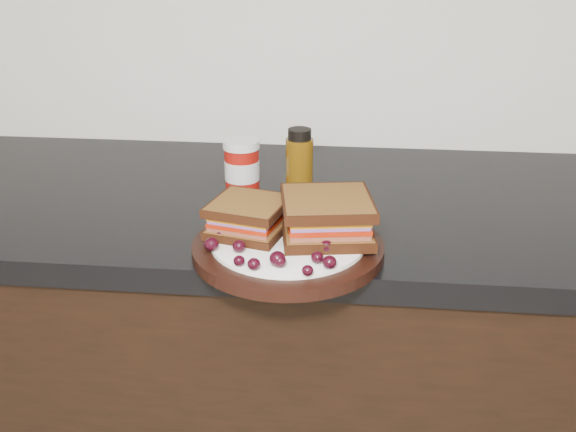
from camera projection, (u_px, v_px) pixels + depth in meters
The scene contains 29 objects.
base_cabinets at pixel (292, 403), 1.34m from camera, with size 3.96×0.58×0.86m, color black.
countertop at pixel (293, 205), 1.16m from camera, with size 3.98×0.60×0.04m, color black.
plate at pixel (288, 248), 0.94m from camera, with size 0.28×0.28×0.02m, color black.
sandwich_left at pixel (249, 217), 0.95m from camera, with size 0.11×0.11×0.05m, color brown, non-canonical shape.
sandwich_right at pixel (327, 217), 0.93m from camera, with size 0.13×0.13×0.06m, color brown, non-canonical shape.
grape_0 at pixel (212, 244), 0.89m from camera, with size 0.02×0.02×0.02m, color black.
grape_1 at pixel (239, 246), 0.89m from camera, with size 0.02×0.02×0.02m, color black.
grape_2 at pixel (239, 261), 0.85m from camera, with size 0.02×0.02×0.01m, color black.
grape_3 at pixel (254, 264), 0.84m from camera, with size 0.02×0.02×0.02m, color black.
grape_4 at pixel (277, 259), 0.85m from camera, with size 0.02×0.02×0.02m, color black.
grape_5 at pixel (280, 261), 0.85m from camera, with size 0.02×0.02×0.02m, color black.
grape_6 at pixel (308, 271), 0.83m from camera, with size 0.02×0.02×0.01m, color black.
grape_7 at pixel (330, 262), 0.85m from camera, with size 0.02×0.02×0.02m, color black.
grape_8 at pixel (317, 257), 0.86m from camera, with size 0.02×0.02×0.02m, color black.
grape_9 at pixel (326, 246), 0.89m from camera, with size 0.02×0.02×0.02m, color black.
grape_10 at pixel (347, 243), 0.90m from camera, with size 0.02×0.02×0.02m, color black.
grape_11 at pixel (333, 237), 0.92m from camera, with size 0.02×0.02×0.01m, color black.
grape_12 at pixel (340, 234), 0.92m from camera, with size 0.02×0.02×0.02m, color black.
grape_13 at pixel (341, 224), 0.96m from camera, with size 0.02×0.02×0.02m, color black.
grape_14 at pixel (265, 217), 0.98m from camera, with size 0.02×0.02×0.02m, color black.
grape_15 at pixel (257, 223), 0.96m from camera, with size 0.02×0.02×0.02m, color black.
grape_16 at pixel (236, 226), 0.95m from camera, with size 0.02×0.02×0.02m, color black.
grape_17 at pixel (243, 229), 0.94m from camera, with size 0.02×0.02×0.02m, color black.
grape_18 at pixel (222, 234), 0.93m from camera, with size 0.02×0.02×0.02m, color black.
grape_19 at pixel (255, 219), 0.97m from camera, with size 0.02×0.02×0.02m, color black.
grape_20 at pixel (248, 227), 0.95m from camera, with size 0.02×0.02×0.02m, color black.
grape_21 at pixel (247, 235), 0.93m from camera, with size 0.02×0.02×0.01m, color black.
condiment_jar at pixel (242, 166), 1.15m from camera, with size 0.07×0.07×0.10m, color #9B110B.
oil_bottle at pixel (299, 166), 1.10m from camera, with size 0.05×0.05×0.13m, color #543608.
Camera 1 is at (0.10, 0.63, 1.33)m, focal length 40.00 mm.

